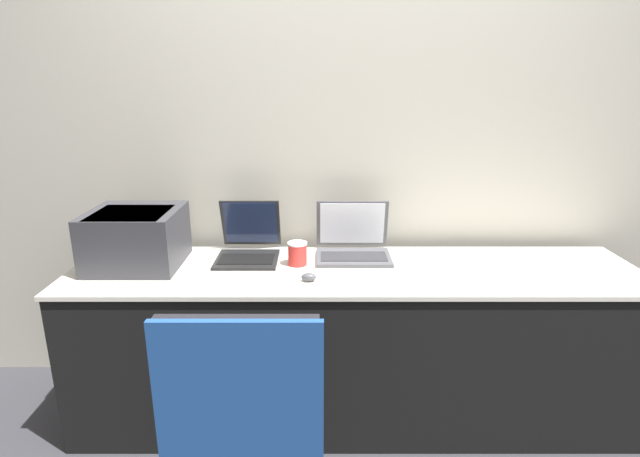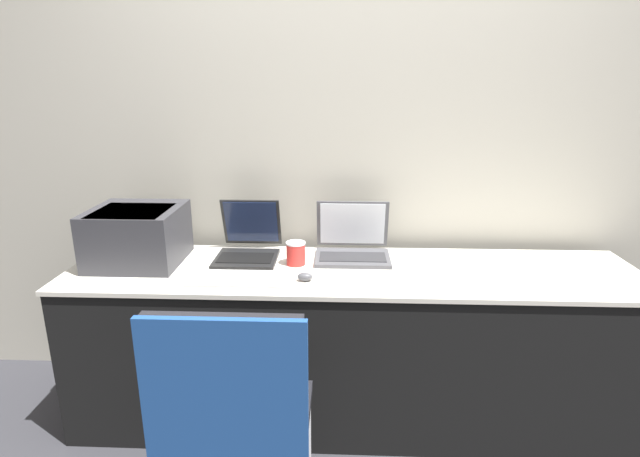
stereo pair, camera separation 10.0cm
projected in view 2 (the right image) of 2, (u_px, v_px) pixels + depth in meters
The scene contains 10 objects.
ground_plane at pixel (351, 455), 2.17m from camera, with size 14.00×14.00×0.00m, color #333338.
wall_back at pixel (353, 136), 2.47m from camera, with size 8.00×0.05×2.60m.
table at pixel (352, 344), 2.34m from camera, with size 2.56×0.61×0.75m.
printer at pixel (137, 234), 2.28m from camera, with size 0.40×0.38×0.26m.
laptop_left at pixel (248, 245), 2.38m from camera, with size 0.29×0.35×0.26m.
laptop_right at pixel (353, 245), 2.39m from camera, with size 0.35×0.29×0.25m.
external_keyboard at pixel (240, 280), 2.09m from camera, with size 0.43×0.18×0.02m.
coffee_cup at pixel (296, 253), 2.28m from camera, with size 0.09×0.09×0.11m.
mouse at pixel (305, 277), 2.10m from camera, with size 0.06×0.04×0.04m.
chair at pixel (232, 405), 1.60m from camera, with size 0.50×0.43×0.92m.
Camera 2 is at (-0.06, -1.80, 1.57)m, focal length 28.00 mm.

